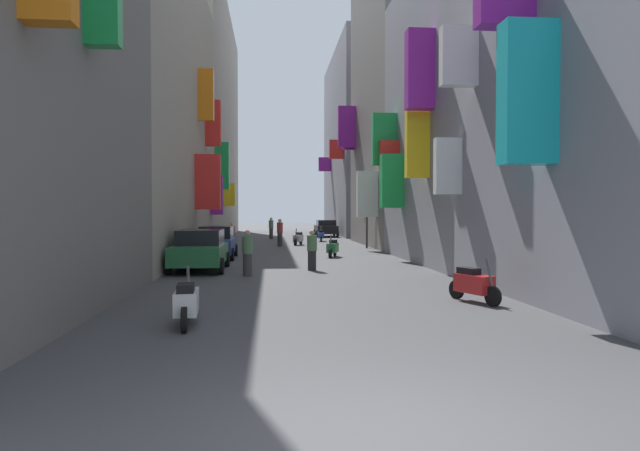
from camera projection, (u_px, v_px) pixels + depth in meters
name	position (u px, v px, depth m)	size (l,w,h in m)	color
ground_plane	(290.00, 247.00, 35.55)	(140.00, 140.00, 0.00)	#424244
building_left_mid_a	(131.00, 105.00, 27.25)	(7.25, 19.57, 14.92)	#9E9384
building_left_mid_b	(196.00, 122.00, 50.68)	(6.94, 27.68, 20.68)	#9E9384
building_right_mid_a	(476.00, 116.00, 25.17)	(7.20, 11.54, 13.14)	gray
building_right_mid_b	(409.00, 87.00, 37.36)	(7.30, 13.14, 21.14)	slate
building_right_far	(363.00, 144.00, 56.25)	(7.29, 19.37, 17.96)	gray
parked_car_black	(326.00, 228.00, 49.96)	(1.98, 4.14, 1.49)	black
parked_car_blue	(216.00, 242.00, 26.85)	(1.84, 4.19, 1.54)	navy
parked_car_green	(200.00, 249.00, 21.42)	(2.01, 4.27, 1.55)	#236638
scooter_silver	(298.00, 238.00, 37.52)	(0.76, 1.73, 1.13)	#ADADB2
scooter_red	(474.00, 284.00, 13.88)	(0.79, 1.69, 1.13)	red
scooter_green	(333.00, 248.00, 27.66)	(0.72, 1.72, 1.13)	#287F3D
scooter_white	(186.00, 302.00, 11.08)	(0.53, 1.88, 1.13)	silver
scooter_blue	(321.00, 235.00, 42.16)	(0.51, 1.95, 1.13)	#2D4CAD
pedestrian_crossing	(312.00, 250.00, 21.38)	(0.49, 0.49, 1.55)	#262626
pedestrian_near_left	(280.00, 233.00, 36.16)	(0.54, 0.54, 1.77)	#2D2D2D
pedestrian_near_right	(271.00, 228.00, 46.07)	(0.53, 0.53, 1.75)	#3C3C3C
pedestrian_mid_street	(247.00, 253.00, 19.59)	(0.46, 0.46, 1.60)	#3A3A3A
pedestrian_far_away	(232.00, 235.00, 34.65)	(0.48, 0.48, 1.57)	#2D2D2D
traffic_light_near_corner	(367.00, 198.00, 34.31)	(0.26, 0.34, 4.57)	#2D2D2D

